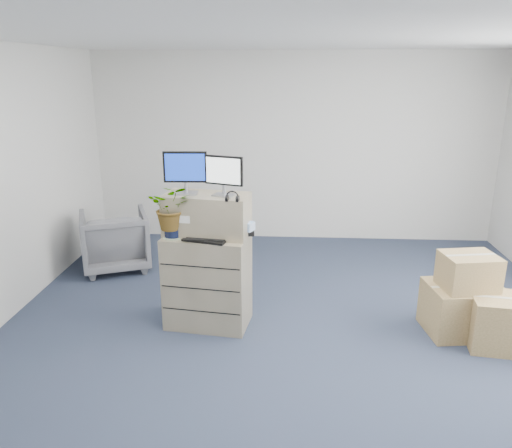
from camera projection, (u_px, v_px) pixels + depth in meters
The scene contains 16 objects.
ground at pixel (295, 360), 4.53m from camera, with size 7.00×7.00×0.00m, color #252D43.
wall_back at pixel (294, 148), 7.46m from camera, with size 6.00×0.02×2.80m, color silver.
filing_cabinet_lower at pixel (208, 280), 5.05m from camera, with size 0.82×0.50×0.96m, color gray.
filing_cabinet_upper at pixel (207, 215), 4.89m from camera, with size 0.82×0.41×0.41m, color gray.
monitor_left at pixel (185, 170), 4.78m from camera, with size 0.42×0.17×0.41m.
monitor_right at pixel (224, 174), 4.71m from camera, with size 0.38×0.21×0.38m.
headphones at pixel (232, 197), 4.59m from camera, with size 0.12×0.12×0.01m, color black.
keyboard at pixel (205, 240), 4.76m from camera, with size 0.42×0.18×0.02m, color black.
mouse at pixel (237, 239), 4.77m from camera, with size 0.09×0.06×0.03m, color silver.
water_bottle at pixel (216, 225), 4.90m from camera, with size 0.06×0.06×0.22m, color gray.
phone_dock at pixel (207, 230), 4.96m from camera, with size 0.06×0.05×0.12m.
external_drive at pixel (245, 232), 4.94m from camera, with size 0.18×0.13×0.05m, color black.
tissue_box at pixel (243, 225), 4.92m from camera, with size 0.23×0.11×0.08m, color #4688EF.
potted_plant at pixel (172, 213), 4.78m from camera, with size 0.40×0.45×0.43m.
office_chair at pixel (115, 238), 6.51m from camera, with size 0.82×0.77×0.85m, color #5D5D62.
cardboard_boxes at pixel (477, 308), 4.86m from camera, with size 1.09×0.87×0.84m.
Camera 1 is at (-0.11, -3.98, 2.52)m, focal length 35.00 mm.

